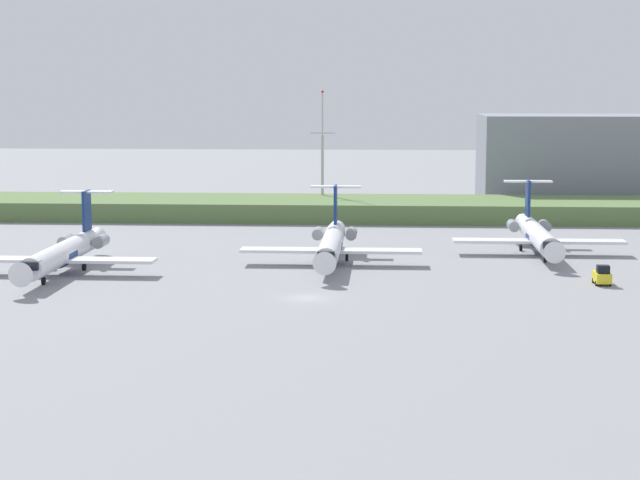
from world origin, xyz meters
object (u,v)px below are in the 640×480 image
at_px(regional_jet_second, 64,252).
at_px(baggage_tug, 602,276).
at_px(regional_jet_third, 332,243).
at_px(antenna_mast, 322,162).
at_px(regional_jet_fourth, 537,234).

relative_size(regional_jet_second, baggage_tug, 9.69).
distance_m(regional_jet_third, baggage_tug, 34.20).
bearing_deg(regional_jet_second, baggage_tug, -3.62).
distance_m(regional_jet_second, antenna_mast, 71.23).
height_order(regional_jet_third, baggage_tug, regional_jet_third).
xyz_separation_m(regional_jet_second, regional_jet_fourth, (59.05, 19.53, 0.00)).
xyz_separation_m(regional_jet_third, antenna_mast, (-4.50, 56.01, 6.52)).
bearing_deg(regional_jet_fourth, baggage_tug, -80.00).
xyz_separation_m(antenna_mast, baggage_tug, (35.90, -69.46, -8.05)).
bearing_deg(regional_jet_second, regional_jet_third, 16.56).
xyz_separation_m(regional_jet_second, regional_jet_third, (31.79, 9.45, 0.00)).
bearing_deg(regional_jet_fourth, regional_jet_third, -159.70).
distance_m(antenna_mast, baggage_tug, 78.61).
height_order(regional_jet_second, antenna_mast, antenna_mast).
bearing_deg(regional_jet_second, antenna_mast, 67.37).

